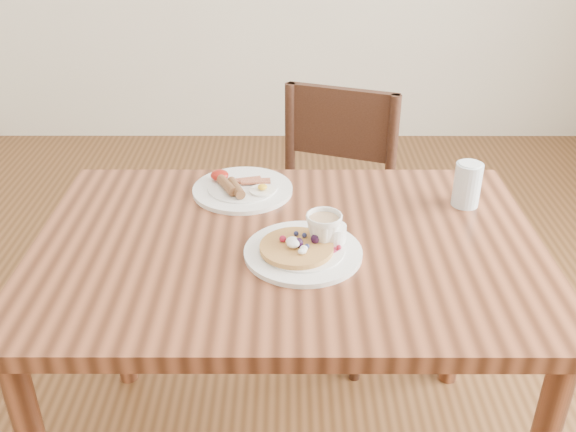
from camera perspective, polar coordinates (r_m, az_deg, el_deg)
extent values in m
cube|color=brown|center=(1.52, 0.00, -2.96)|extent=(1.20, 0.80, 0.04)
cylinder|color=brown|center=(2.08, 15.13, -6.60)|extent=(0.06, 0.06, 0.71)
cylinder|color=brown|center=(2.09, -15.09, -6.57)|extent=(0.06, 0.06, 0.71)
cube|color=#3B2115|center=(2.16, 3.08, -1.15)|extent=(0.54, 0.54, 0.04)
cylinder|color=#3B2115|center=(2.20, -3.01, -7.89)|extent=(0.04, 0.04, 0.43)
cylinder|color=#3B2115|center=(2.11, 6.20, -9.84)|extent=(0.04, 0.04, 0.43)
cylinder|color=#3B2115|center=(2.47, 0.16, -3.15)|extent=(0.04, 0.04, 0.43)
cylinder|color=#3B2115|center=(2.40, 8.33, -4.67)|extent=(0.04, 0.04, 0.43)
cylinder|color=#3B2115|center=(2.18, 9.17, 5.19)|extent=(0.04, 0.04, 0.43)
cylinder|color=#3B2115|center=(2.26, 0.18, 6.51)|extent=(0.04, 0.04, 0.43)
cube|color=#3B2115|center=(2.19, 4.76, 8.26)|extent=(0.37, 0.16, 0.24)
cylinder|color=white|center=(1.46, 1.35, -3.25)|extent=(0.27, 0.27, 0.01)
cylinder|color=white|center=(1.46, 1.35, -3.01)|extent=(0.19, 0.19, 0.01)
cylinder|color=#B22D59|center=(1.47, 3.30, -2.69)|extent=(0.07, 0.07, 0.00)
cylinder|color=#C68C47|center=(1.45, 0.77, -2.82)|extent=(0.17, 0.17, 0.01)
ellipsoid|color=white|center=(1.44, 0.57, -2.35)|extent=(0.03, 0.03, 0.02)
ellipsoid|color=white|center=(1.42, 1.19, -3.02)|extent=(0.02, 0.02, 0.01)
cylinder|color=white|center=(1.48, 4.05, -1.53)|extent=(0.06, 0.06, 0.04)
cylinder|color=#591E07|center=(1.47, 4.07, -1.00)|extent=(0.05, 0.05, 0.00)
sphere|color=black|center=(1.45, 1.95, -2.00)|extent=(0.02, 0.02, 0.02)
sphere|color=#1E234C|center=(1.48, 1.68, -1.64)|extent=(0.01, 0.01, 0.01)
sphere|color=#1E234C|center=(1.48, 0.44, -1.50)|extent=(0.01, 0.01, 0.01)
sphere|color=#B21938|center=(1.45, 0.37, -2.07)|extent=(0.02, 0.02, 0.02)
sphere|color=black|center=(1.43, 0.61, -2.51)|extent=(0.02, 0.02, 0.02)
sphere|color=#1E234C|center=(1.43, 1.90, -2.78)|extent=(0.01, 0.01, 0.01)
sphere|color=#1E234C|center=(1.42, 4.10, -3.69)|extent=(0.01, 0.01, 0.01)
sphere|color=#B21938|center=(1.45, 4.55, -2.88)|extent=(0.01, 0.01, 0.01)
cylinder|color=white|center=(1.74, -4.05, 2.36)|extent=(0.27, 0.27, 0.01)
cylinder|color=white|center=(1.74, -4.06, 2.56)|extent=(0.19, 0.19, 0.01)
cylinder|color=brown|center=(1.71, -5.45, 2.73)|extent=(0.06, 0.10, 0.03)
cylinder|color=brown|center=(1.70, -4.66, 2.51)|extent=(0.06, 0.10, 0.03)
cube|color=maroon|center=(1.76, -3.68, 3.21)|extent=(0.08, 0.04, 0.01)
cube|color=maroon|center=(1.74, -2.89, 3.11)|extent=(0.08, 0.03, 0.01)
cylinder|color=white|center=(1.70, -2.28, 2.29)|extent=(0.07, 0.07, 0.00)
ellipsoid|color=yellow|center=(1.70, -2.29, 2.59)|extent=(0.03, 0.03, 0.01)
ellipsoid|color=#A5190F|center=(1.77, -6.10, 3.63)|extent=(0.05, 0.05, 0.03)
cylinder|color=white|center=(1.49, 3.15, -2.63)|extent=(0.14, 0.14, 0.01)
imported|color=white|center=(1.47, 3.20, -1.21)|extent=(0.12, 0.12, 0.08)
cylinder|color=tan|center=(1.46, 3.23, -0.29)|extent=(0.07, 0.07, 0.00)
cylinder|color=silver|center=(1.71, 15.64, 2.70)|extent=(0.07, 0.07, 0.12)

